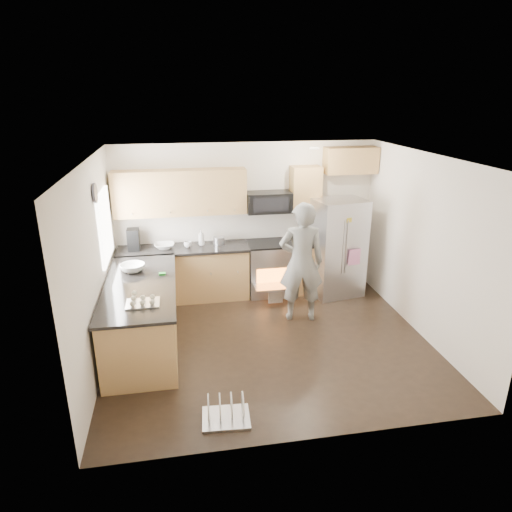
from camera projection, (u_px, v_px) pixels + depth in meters
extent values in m
plane|color=black|center=(269.00, 341.00, 6.55)|extent=(4.50, 4.50, 0.00)
cube|color=white|center=(247.00, 218.00, 7.97)|extent=(4.50, 0.04, 2.60)
cube|color=white|center=(313.00, 328.00, 4.26)|extent=(4.50, 0.04, 2.60)
cube|color=white|center=(95.00, 267.00, 5.74)|extent=(0.04, 4.00, 2.60)
cube|color=white|center=(424.00, 247.00, 6.48)|extent=(0.04, 4.00, 2.60)
cube|color=white|center=(271.00, 158.00, 5.67)|extent=(4.50, 4.00, 0.04)
cube|color=white|center=(105.00, 226.00, 6.59)|extent=(0.04, 1.00, 1.00)
cylinder|color=#FAE7C8|center=(314.00, 148.00, 6.85)|extent=(0.14, 0.14, 0.02)
cylinder|color=#474754|center=(95.00, 193.00, 5.88)|extent=(0.03, 0.26, 0.26)
cube|color=#9F7E3F|center=(185.00, 275.00, 7.80)|extent=(2.15, 0.60, 0.87)
cube|color=black|center=(183.00, 249.00, 7.63)|extent=(2.19, 0.64, 0.04)
cube|color=#9F7E3F|center=(305.00, 267.00, 8.15)|extent=(0.50, 0.60, 0.87)
cube|color=black|center=(306.00, 242.00, 7.98)|extent=(0.54, 0.64, 0.04)
cube|color=#9F7E3F|center=(180.00, 193.00, 7.45)|extent=(2.16, 0.33, 0.74)
cube|color=#9F7E3F|center=(305.00, 188.00, 7.80)|extent=(0.50, 0.33, 0.74)
cube|color=#9F7E3F|center=(351.00, 160.00, 7.77)|extent=(0.90, 0.33, 0.44)
imported|color=silver|center=(164.00, 246.00, 7.58)|extent=(0.33, 0.33, 0.08)
imported|color=silver|center=(201.00, 237.00, 7.70)|extent=(0.11, 0.11, 0.27)
imported|color=silver|center=(188.00, 244.00, 7.62)|extent=(0.13, 0.13, 0.10)
cylinder|color=#B7B7BC|center=(219.00, 241.00, 7.77)|extent=(0.19, 0.19, 0.13)
cube|color=black|center=(133.00, 239.00, 7.46)|extent=(0.19, 0.23, 0.36)
cylinder|color=#B7B7BC|center=(314.00, 238.00, 8.00)|extent=(0.10, 0.10, 0.08)
cube|color=#9F7E3F|center=(143.00, 316.00, 6.35)|extent=(0.90, 2.30, 0.87)
cube|color=black|center=(140.00, 285.00, 6.19)|extent=(0.96, 2.36, 0.04)
imported|color=white|center=(133.00, 268.00, 6.60)|extent=(0.36, 0.36, 0.11)
cube|color=green|center=(162.00, 274.00, 6.48)|extent=(0.09, 0.07, 0.03)
cube|color=#B7B7BC|center=(143.00, 301.00, 5.58)|extent=(0.40, 0.31, 0.08)
cube|color=#B7B7BC|center=(269.00, 269.00, 8.01)|extent=(0.76, 0.62, 0.90)
cube|color=black|center=(270.00, 244.00, 7.86)|extent=(0.76, 0.60, 0.03)
cube|color=orange|center=(273.00, 278.00, 7.74)|extent=(0.56, 0.02, 0.34)
cube|color=#B7B7BC|center=(275.00, 287.00, 7.62)|extent=(0.70, 0.34, 0.03)
cube|color=silver|center=(276.00, 295.00, 7.61)|extent=(0.24, 0.03, 0.28)
cube|color=black|center=(269.00, 202.00, 7.73)|extent=(0.76, 0.40, 0.34)
cube|color=#B7B7BC|center=(338.00, 248.00, 7.86)|extent=(0.93, 0.78, 1.69)
cylinder|color=#B7B7BC|center=(343.00, 247.00, 7.50)|extent=(0.02, 0.02, 0.92)
cylinder|color=#B7B7BC|center=(346.00, 247.00, 7.51)|extent=(0.02, 0.02, 0.92)
cube|color=#FF93D3|center=(354.00, 257.00, 7.61)|extent=(0.22, 0.04, 0.28)
cube|color=#94A7ED|center=(336.00, 232.00, 7.39)|extent=(0.16, 0.03, 0.20)
imported|color=gray|center=(301.00, 262.00, 6.92)|extent=(0.74, 0.55, 1.88)
cube|color=#B7B7BC|center=(226.00, 418.00, 4.99)|extent=(0.54, 0.45, 0.03)
cylinder|color=silver|center=(208.00, 407.00, 4.91)|extent=(0.03, 0.29, 0.29)
cylinder|color=silver|center=(220.00, 406.00, 4.92)|extent=(0.03, 0.29, 0.29)
cylinder|color=silver|center=(231.00, 406.00, 4.94)|extent=(0.03, 0.29, 0.29)
cylinder|color=silver|center=(243.00, 405.00, 4.95)|extent=(0.03, 0.29, 0.29)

